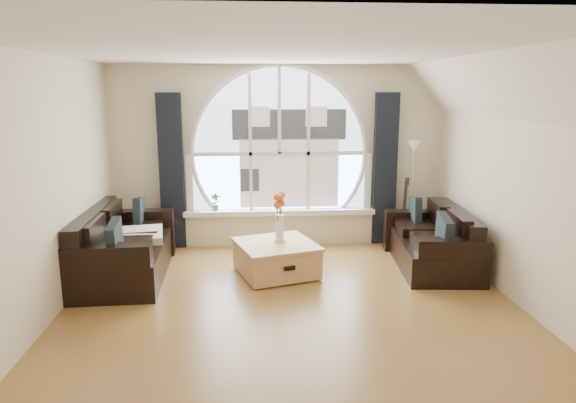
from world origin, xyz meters
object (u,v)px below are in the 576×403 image
object	(u,v)px
vase_flowers	(280,212)
guitar	(404,211)
potted_plant	(215,202)
coffee_chest	(276,257)
sofa_left	(126,246)
floor_lamp	(412,194)
sofa_right	(431,238)

from	to	relation	value
vase_flowers	guitar	world-z (taller)	vase_flowers
vase_flowers	potted_plant	size ratio (longest dim) A/B	2.64
coffee_chest	potted_plant	xyz separation A→B (m)	(-0.85, 1.33, 0.45)
vase_flowers	potted_plant	bearing A→B (deg)	125.73
vase_flowers	guitar	xyz separation A→B (m)	(1.96, 1.12, -0.28)
sofa_left	floor_lamp	bearing A→B (deg)	12.60
vase_flowers	floor_lamp	bearing A→B (deg)	27.29
sofa_right	coffee_chest	size ratio (longest dim) A/B	1.84
guitar	coffee_chest	bearing A→B (deg)	-125.81
floor_lamp	guitar	xyz separation A→B (m)	(-0.10, 0.06, -0.27)
sofa_left	vase_flowers	world-z (taller)	vase_flowers
guitar	potted_plant	bearing A→B (deg)	-159.33
guitar	potted_plant	size ratio (longest dim) A/B	3.99
sofa_right	vase_flowers	distance (m)	2.08
guitar	sofa_right	bearing A→B (deg)	-62.53
sofa_right	potted_plant	distance (m)	3.17
floor_lamp	guitar	size ratio (longest dim) A/B	1.51
coffee_chest	potted_plant	size ratio (longest dim) A/B	3.54
potted_plant	sofa_left	bearing A→B (deg)	-130.19
potted_plant	coffee_chest	bearing A→B (deg)	-57.47
guitar	potted_plant	distance (m)	2.87
sofa_right	guitar	distance (m)	1.05
sofa_right	potted_plant	world-z (taller)	potted_plant
sofa_right	coffee_chest	world-z (taller)	sofa_right
sofa_left	floor_lamp	distance (m)	4.18
sofa_left	potted_plant	bearing A→B (deg)	47.55
sofa_right	potted_plant	bearing A→B (deg)	163.55
floor_lamp	coffee_chest	bearing A→B (deg)	-151.51
sofa_right	guitar	xyz separation A→B (m)	(-0.08, 1.04, 0.13)
sofa_right	guitar	world-z (taller)	guitar
sofa_left	coffee_chest	xyz separation A→B (m)	(1.91, -0.08, -0.17)
sofa_left	vase_flowers	size ratio (longest dim) A/B	2.76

